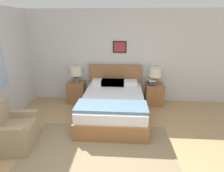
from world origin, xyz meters
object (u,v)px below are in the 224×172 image
at_px(nightstand_by_door, 154,94).
at_px(nightstand_near_window, 77,92).
at_px(armchair, 14,132).
at_px(table_lamp_near_window, 76,72).
at_px(table_lamp_by_door, 155,73).
at_px(bed, 113,104).

bearing_deg(nightstand_by_door, nightstand_near_window, 180.00).
xyz_separation_m(armchair, table_lamp_near_window, (0.68, 2.07, 0.62)).
height_order(nightstand_by_door, table_lamp_near_window, table_lamp_near_window).
relative_size(nightstand_near_window, nightstand_by_door, 1.00).
distance_m(armchair, nightstand_by_door, 3.57).
bearing_deg(nightstand_near_window, table_lamp_by_door, 0.62).
bearing_deg(table_lamp_by_door, bed, -144.07).
bearing_deg(nightstand_near_window, nightstand_by_door, 0.00).
bearing_deg(armchair, nightstand_by_door, 118.00).
bearing_deg(table_lamp_by_door, armchair, -144.54).
xyz_separation_m(armchair, table_lamp_by_door, (2.91, 2.07, 0.62)).
distance_m(armchair, table_lamp_near_window, 2.27).
distance_m(bed, table_lamp_by_door, 1.50).
height_order(armchair, table_lamp_by_door, table_lamp_by_door).
distance_m(nightstand_near_window, nightstand_by_door, 2.26).
relative_size(bed, table_lamp_near_window, 4.48).
bearing_deg(table_lamp_near_window, table_lamp_by_door, 0.00).
height_order(armchair, nightstand_by_door, armchair).
bearing_deg(nightstand_near_window, table_lamp_near_window, 54.06).
xyz_separation_m(bed, nightstand_by_door, (1.13, 0.78, -0.02)).
bearing_deg(table_lamp_by_door, nightstand_by_door, -60.91).
height_order(bed, nightstand_near_window, bed).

